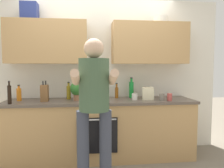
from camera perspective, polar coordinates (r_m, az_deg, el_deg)
ground_plane at (r=3.60m, az=-2.88°, el=-18.44°), size 12.00×12.00×0.00m
back_wall_unit at (r=3.59m, az=-3.36°, el=6.03°), size 4.00×0.38×2.50m
counter at (r=3.45m, az=-2.91°, el=-11.53°), size 2.84×0.67×0.90m
person_standing at (r=2.49m, az=-4.61°, el=-4.46°), size 0.49×0.45×1.72m
bottle_oil at (r=3.49m, az=-11.12°, el=-2.01°), size 0.06×0.06×0.27m
bottle_syrup at (r=3.55m, az=1.21°, el=-2.04°), size 0.05×0.05×0.24m
bottle_juice at (r=3.54m, az=-22.87°, el=-2.42°), size 0.07×0.07×0.24m
bottle_soy at (r=3.30m, az=-24.94°, el=-2.38°), size 0.05×0.05×0.31m
bottle_soda at (r=3.60m, az=5.01°, el=-1.34°), size 0.07×0.07×0.33m
cup_ceramic at (r=3.40m, az=14.63°, el=-3.26°), size 0.07×0.07×0.11m
cup_stoneware at (r=3.36m, az=12.71°, el=-3.37°), size 0.08×0.08×0.10m
cup_coffee at (r=3.39m, az=5.88°, el=-3.27°), size 0.09×0.09×0.10m
mixing_bowl at (r=3.43m, az=-4.00°, el=-3.13°), size 0.24×0.24×0.10m
knife_block at (r=3.36m, az=-16.99°, el=-2.24°), size 0.10×0.14×0.30m
potted_herb at (r=3.34m, az=-8.90°, el=-1.39°), size 0.22×0.22×0.29m
grocery_bag_rice at (r=3.47m, az=9.21°, el=-2.37°), size 0.22×0.25×0.18m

